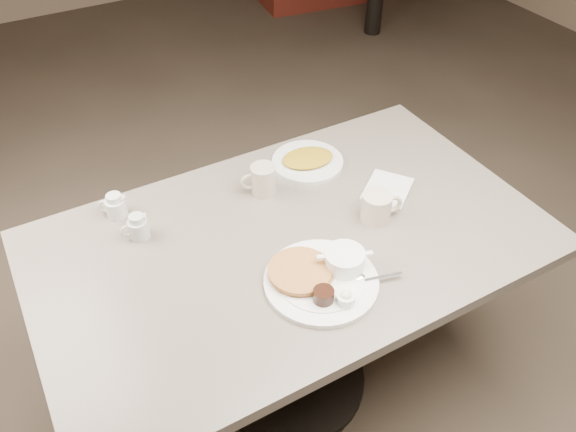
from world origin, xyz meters
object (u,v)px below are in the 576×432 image
coffee_mug_near (377,206)px  main_plate (323,275)px  creamer_left (138,227)px  creamer_right (115,206)px  diner_table (291,276)px  coffee_mug_far (263,180)px  hash_plate (308,161)px

coffee_mug_near → main_plate: bearing=-153.6°
creamer_left → creamer_right: 0.13m
diner_table → creamer_right: (-0.42, 0.35, 0.21)m
main_plate → coffee_mug_near: 0.31m
coffee_mug_far → hash_plate: coffee_mug_far is taller
diner_table → creamer_right: size_ratio=17.42×
creamer_right → coffee_mug_near: bearing=-30.2°
diner_table → creamer_left: (-0.39, 0.23, 0.21)m
main_plate → hash_plate: size_ratio=1.46×
coffee_mug_far → diner_table: bearing=-96.2°
diner_table → creamer_left: 0.50m
diner_table → creamer_right: 0.58m
hash_plate → diner_table: bearing=-128.2°
creamer_right → hash_plate: creamer_right is taller
main_plate → hash_plate: 0.54m
diner_table → hash_plate: 0.41m
main_plate → hash_plate: (0.24, 0.48, -0.01)m
diner_table → coffee_mug_far: (0.03, 0.23, 0.22)m
main_plate → diner_table: bearing=87.3°
coffee_mug_far → creamer_right: size_ratio=1.44×
diner_table → coffee_mug_far: size_ratio=12.09×
diner_table → coffee_mug_near: size_ratio=10.76×
coffee_mug_near → creamer_left: bearing=157.3°
coffee_mug_near → creamer_right: bearing=149.8°
main_plate → creamer_left: bearing=132.5°
creamer_left → creamer_right: same height
coffee_mug_near → diner_table: bearing=169.2°
creamer_left → hash_plate: size_ratio=0.33×
creamer_right → hash_plate: bearing=-5.2°
coffee_mug_far → main_plate: bearing=-94.6°
coffee_mug_near → hash_plate: bearing=96.8°
diner_table → hash_plate: bearing=51.8°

